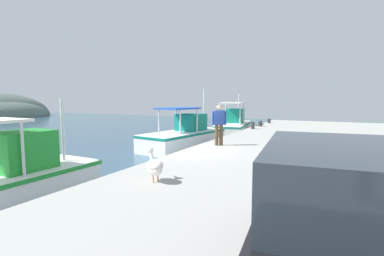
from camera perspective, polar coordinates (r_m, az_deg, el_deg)
quay_pier at (r=10.51m, az=24.32°, el=-8.02°), size 36.00×10.00×0.80m
fishing_boat_second at (r=9.49m, az=-33.68°, el=-8.53°), size 5.45×2.16×2.85m
fishing_boat_third at (r=16.35m, az=-1.50°, el=-1.64°), size 6.07×3.00×3.45m
fishing_boat_fourth at (r=23.42m, az=8.47°, el=0.55°), size 6.58×3.03×3.26m
pelican at (r=7.03m, az=-7.59°, el=-7.60°), size 0.71×0.90×0.82m
fisherman_standing at (r=12.37m, az=5.49°, el=1.06°), size 0.46×0.56×1.78m
parked_car at (r=3.36m, az=28.65°, el=-17.96°), size 4.25×2.19×1.57m
mooring_bollard_second at (r=19.63m, az=12.21°, el=0.51°), size 0.24×0.24×0.47m
mooring_bollard_third at (r=21.66m, az=13.61°, el=0.88°), size 0.28×0.28×0.41m
mooring_bollard_fourth at (r=24.77m, az=15.31°, el=1.38°), size 0.27×0.27×0.35m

